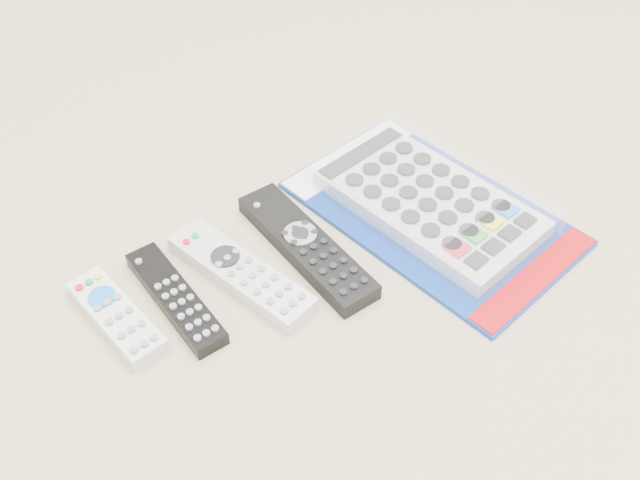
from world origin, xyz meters
TOP-DOWN VIEW (x-y plane):
  - remote_small_grey at (-0.23, 0.04)m, footprint 0.06×0.15m
  - remote_slim_black at (-0.17, 0.02)m, footprint 0.04×0.18m
  - remote_silver_dvd at (-0.08, 0.01)m, footprint 0.09×0.21m
  - remote_large_black at (0.00, -0.01)m, footprint 0.06×0.23m
  - jumbo_remote_packaged at (0.18, -0.04)m, footprint 0.26×0.38m

SIDE VIEW (x-z plane):
  - remote_slim_black at x=-0.17m, z-range 0.00..0.02m
  - remote_small_grey at x=-0.23m, z-range 0.00..0.02m
  - remote_silver_dvd at x=-0.08m, z-range 0.00..0.02m
  - remote_large_black at x=0.00m, z-range 0.00..0.02m
  - jumbo_remote_packaged at x=0.18m, z-range 0.00..0.05m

